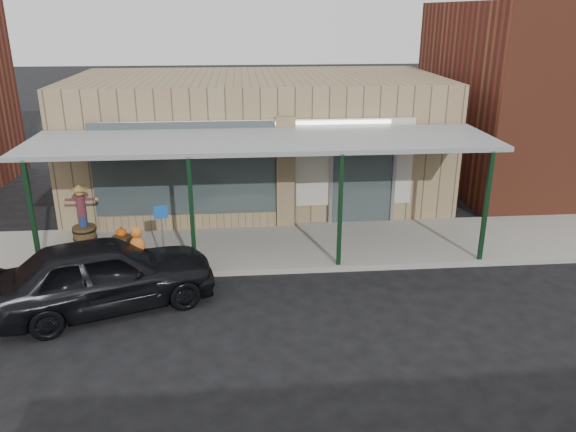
{
  "coord_description": "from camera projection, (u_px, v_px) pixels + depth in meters",
  "views": [
    {
      "loc": [
        -0.58,
        -10.64,
        6.2
      ],
      "look_at": [
        0.56,
        2.6,
        1.33
      ],
      "focal_mm": 35.0,
      "sensor_mm": 36.0,
      "label": 1
    }
  ],
  "objects": [
    {
      "name": "ground",
      "position": [
        273.0,
        315.0,
        12.14
      ],
      "size": [
        120.0,
        120.0,
        0.0
      ],
      "primitive_type": "plane",
      "color": "black",
      "rests_on": "ground"
    },
    {
      "name": "handicap_sign",
      "position": [
        162.0,
        228.0,
        13.76
      ],
      "size": [
        0.33,
        0.11,
        1.62
      ],
      "rotation": [
        0.0,
        0.0,
        0.26
      ],
      "color": "gray",
      "rests_on": "sidewalk"
    },
    {
      "name": "block_buildings_near",
      "position": [
        313.0,
        85.0,
        19.61
      ],
      "size": [
        61.0,
        8.0,
        8.0
      ],
      "color": "brown",
      "rests_on": "ground"
    },
    {
      "name": "parked_sedan",
      "position": [
        105.0,
        274.0,
        12.23
      ],
      "size": [
        5.1,
        3.42,
        1.61
      ],
      "rotation": [
        0.0,
        0.0,
        1.92
      ],
      "color": "black",
      "rests_on": "ground"
    },
    {
      "name": "awning",
      "position": [
        263.0,
        143.0,
        14.43
      ],
      "size": [
        12.0,
        3.0,
        3.04
      ],
      "color": "slate",
      "rests_on": "ground"
    },
    {
      "name": "barrel_scarecrow",
      "position": [
        83.0,
        222.0,
        15.54
      ],
      "size": [
        0.99,
        0.67,
        1.62
      ],
      "rotation": [
        0.0,
        0.0,
        0.07
      ],
      "color": "brown",
      "rests_on": "sidewalk"
    },
    {
      "name": "sidewalk",
      "position": [
        265.0,
        247.0,
        15.48
      ],
      "size": [
        40.0,
        3.2,
        0.15
      ],
      "primitive_type": "cube",
      "color": "gray",
      "rests_on": "ground"
    },
    {
      "name": "barrel_pumpkin",
      "position": [
        122.0,
        241.0,
        15.07
      ],
      "size": [
        0.57,
        0.57,
        0.64
      ],
      "rotation": [
        0.0,
        0.0,
        0.05
      ],
      "color": "brown",
      "rests_on": "sidewalk"
    },
    {
      "name": "storefront",
      "position": [
        258.0,
        139.0,
        19.05
      ],
      "size": [
        12.0,
        6.25,
        4.2
      ],
      "color": "#8F7957",
      "rests_on": "ground"
    }
  ]
}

